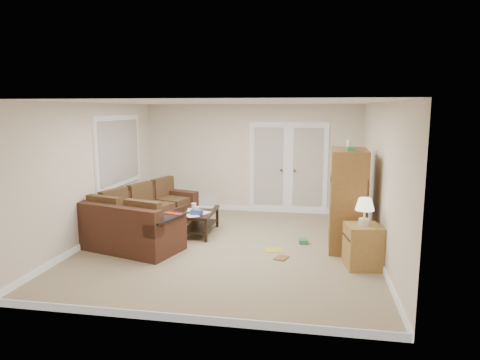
% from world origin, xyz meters
% --- Properties ---
extents(floor, '(5.50, 5.50, 0.00)m').
position_xyz_m(floor, '(0.00, 0.00, 0.00)').
color(floor, gray).
rests_on(floor, ground).
extents(ceiling, '(5.00, 5.50, 0.02)m').
position_xyz_m(ceiling, '(0.00, 0.00, 2.50)').
color(ceiling, white).
rests_on(ceiling, wall_back).
extents(wall_left, '(0.02, 5.50, 2.50)m').
position_xyz_m(wall_left, '(-2.50, 0.00, 1.25)').
color(wall_left, white).
rests_on(wall_left, floor).
extents(wall_right, '(0.02, 5.50, 2.50)m').
position_xyz_m(wall_right, '(2.50, 0.00, 1.25)').
color(wall_right, white).
rests_on(wall_right, floor).
extents(wall_back, '(5.00, 0.02, 2.50)m').
position_xyz_m(wall_back, '(0.00, 2.75, 1.25)').
color(wall_back, white).
rests_on(wall_back, floor).
extents(wall_front, '(5.00, 0.02, 2.50)m').
position_xyz_m(wall_front, '(0.00, -2.75, 1.25)').
color(wall_front, white).
rests_on(wall_front, floor).
extents(baseboards, '(5.00, 5.50, 0.10)m').
position_xyz_m(baseboards, '(0.00, 0.00, 0.05)').
color(baseboards, silver).
rests_on(baseboards, floor).
extents(french_doors, '(1.80, 0.05, 2.13)m').
position_xyz_m(french_doors, '(0.85, 2.71, 1.04)').
color(french_doors, silver).
rests_on(french_doors, floor).
extents(window_left, '(0.05, 1.92, 1.42)m').
position_xyz_m(window_left, '(-2.46, 1.00, 1.55)').
color(window_left, silver).
rests_on(window_left, wall_left).
extents(sectional_sofa, '(1.96, 3.07, 0.83)m').
position_xyz_m(sectional_sofa, '(-1.72, 0.27, 0.33)').
color(sectional_sofa, '#46271B').
rests_on(sectional_sofa, floor).
extents(coffee_table, '(0.58, 1.12, 0.76)m').
position_xyz_m(coffee_table, '(-0.71, 0.71, 0.25)').
color(coffee_table, black).
rests_on(coffee_table, floor).
extents(tv_armoire, '(0.61, 1.09, 1.85)m').
position_xyz_m(tv_armoire, '(2.02, 0.32, 0.87)').
color(tv_armoire, brown).
rests_on(tv_armoire, floor).
extents(side_cabinet, '(0.59, 0.59, 1.08)m').
position_xyz_m(side_cabinet, '(2.20, -0.61, 0.39)').
color(side_cabinet, '#A57C3C').
rests_on(side_cabinet, floor).
extents(space_heater, '(0.14, 0.12, 0.33)m').
position_xyz_m(space_heater, '(2.19, 2.45, 0.17)').
color(space_heater, white).
rests_on(space_heater, floor).
extents(floor_magazine, '(0.36, 0.31, 0.01)m').
position_xyz_m(floor_magazine, '(0.80, -0.05, 0.00)').
color(floor_magazine, gold).
rests_on(floor_magazine, floor).
extents(floor_greenbox, '(0.18, 0.22, 0.08)m').
position_xyz_m(floor_greenbox, '(1.28, 0.42, 0.04)').
color(floor_greenbox, '#387D4D').
rests_on(floor_greenbox, floor).
extents(floor_book, '(0.26, 0.30, 0.02)m').
position_xyz_m(floor_book, '(0.87, -0.41, 0.01)').
color(floor_book, brown).
rests_on(floor_book, floor).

